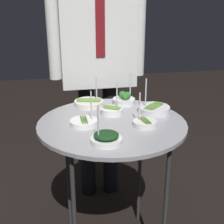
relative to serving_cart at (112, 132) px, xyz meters
name	(u,v)px	position (x,y,z in m)	size (l,w,h in m)	color
serving_cart	(112,132)	(0.00, 0.00, 0.00)	(0.71, 0.71, 0.78)	#939399
bowl_asparagus_back_left	(112,111)	(0.02, 0.11, 0.07)	(0.11, 0.11, 0.16)	white
bowl_broccoli_center	(124,99)	(0.12, 0.24, 0.08)	(0.12, 0.12, 0.18)	silver
bowl_asparagus_mid_right	(84,122)	(-0.13, -0.01, 0.07)	(0.13, 0.13, 0.16)	white
bowl_asparagus_back_right	(145,123)	(0.14, -0.08, 0.07)	(0.11, 0.11, 0.16)	silver
bowl_spinach_front_right	(106,138)	(-0.07, -0.22, 0.08)	(0.13, 0.13, 0.17)	white
bowl_asparagus_near_rim	(154,109)	(0.24, 0.08, 0.07)	(0.16, 0.16, 0.18)	silver
bowl_asparagus_far_rim	(89,103)	(-0.08, 0.26, 0.07)	(0.16, 0.16, 0.16)	silver
waiter_figure	(97,48)	(0.02, 0.57, 0.31)	(0.61, 0.23, 1.64)	black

